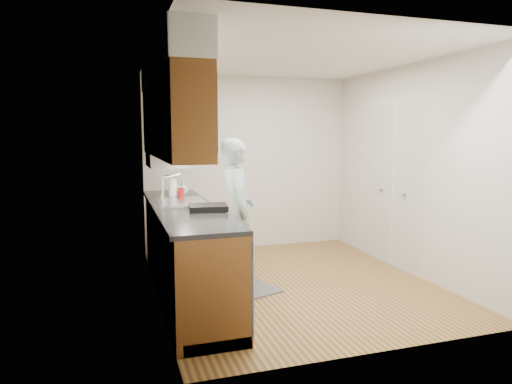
# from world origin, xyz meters

# --- Properties ---
(floor) EXTENTS (3.50, 3.50, 0.00)m
(floor) POSITION_xyz_m (0.00, 0.00, 0.00)
(floor) COLOR #A3793D
(floor) RESTS_ON ground
(ceiling) EXTENTS (3.50, 3.50, 0.00)m
(ceiling) POSITION_xyz_m (0.00, 0.00, 2.50)
(ceiling) COLOR white
(ceiling) RESTS_ON wall_left
(wall_left) EXTENTS (0.02, 3.50, 2.50)m
(wall_left) POSITION_xyz_m (-1.50, 0.00, 1.25)
(wall_left) COLOR silver
(wall_left) RESTS_ON floor
(wall_right) EXTENTS (0.02, 3.50, 2.50)m
(wall_right) POSITION_xyz_m (1.50, 0.00, 1.25)
(wall_right) COLOR silver
(wall_right) RESTS_ON floor
(wall_back) EXTENTS (3.00, 0.02, 2.50)m
(wall_back) POSITION_xyz_m (0.00, 1.75, 1.25)
(wall_back) COLOR silver
(wall_back) RESTS_ON floor
(counter) EXTENTS (0.64, 2.80, 1.30)m
(counter) POSITION_xyz_m (-1.20, -0.00, 0.49)
(counter) COLOR brown
(counter) RESTS_ON floor
(upper_cabinets) EXTENTS (0.47, 2.80, 1.21)m
(upper_cabinets) POSITION_xyz_m (-1.33, 0.05, 1.95)
(upper_cabinets) COLOR brown
(upper_cabinets) RESTS_ON wall_left
(closet_door) EXTENTS (0.02, 1.22, 2.05)m
(closet_door) POSITION_xyz_m (1.49, 0.30, 1.02)
(closet_door) COLOR white
(closet_door) RESTS_ON wall_right
(floor_mat) EXTENTS (0.84, 1.09, 0.02)m
(floor_mat) POSITION_xyz_m (-0.62, 0.10, 0.01)
(floor_mat) COLOR slate
(floor_mat) RESTS_ON floor
(person) EXTENTS (0.48, 0.68, 1.82)m
(person) POSITION_xyz_m (-0.62, 0.10, 0.93)
(person) COLOR #9EBCC0
(person) RESTS_ON floor_mat
(soap_bottle_a) EXTENTS (0.15, 0.15, 0.28)m
(soap_bottle_a) POSITION_xyz_m (-1.24, 0.61, 1.08)
(soap_bottle_a) COLOR white
(soap_bottle_a) RESTS_ON counter
(soap_bottle_b) EXTENTS (0.11, 0.11, 0.19)m
(soap_bottle_b) POSITION_xyz_m (-1.20, 0.71, 1.04)
(soap_bottle_b) COLOR white
(soap_bottle_b) RESTS_ON counter
(soap_bottle_c) EXTENTS (0.17, 0.17, 0.16)m
(soap_bottle_c) POSITION_xyz_m (-1.09, 0.90, 1.02)
(soap_bottle_c) COLOR white
(soap_bottle_c) RESTS_ON counter
(soda_can) EXTENTS (0.07, 0.07, 0.12)m
(soda_can) POSITION_xyz_m (-1.16, 0.56, 1.00)
(soda_can) COLOR red
(soda_can) RESTS_ON counter
(steel_can) EXTENTS (0.07, 0.07, 0.12)m
(steel_can) POSITION_xyz_m (-1.14, 0.59, 1.00)
(steel_can) COLOR #A5A5AA
(steel_can) RESTS_ON counter
(dish_rack) EXTENTS (0.40, 0.35, 0.06)m
(dish_rack) POSITION_xyz_m (-1.03, -0.37, 0.97)
(dish_rack) COLOR black
(dish_rack) RESTS_ON counter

